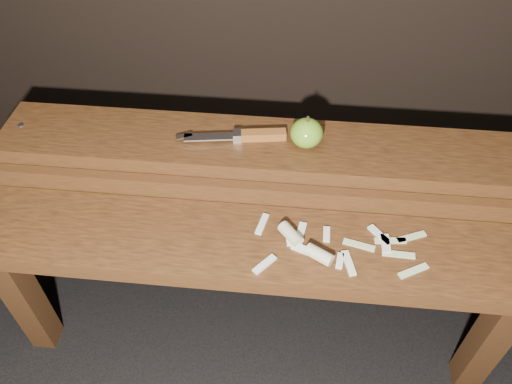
# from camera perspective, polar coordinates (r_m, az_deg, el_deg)

# --- Properties ---
(ground) EXTENTS (60.00, 60.00, 0.00)m
(ground) POSITION_cam_1_polar(r_m,az_deg,el_deg) (1.41, -0.25, -14.57)
(ground) COLOR black
(bench_front_tier) EXTENTS (1.20, 0.20, 0.42)m
(bench_front_tier) POSITION_cam_1_polar(r_m,az_deg,el_deg) (1.08, -0.65, -8.22)
(bench_front_tier) COLOR #331C0C
(bench_front_tier) RESTS_ON ground
(bench_rear_tier) EXTENTS (1.20, 0.21, 0.50)m
(bench_rear_tier) POSITION_cam_1_polar(r_m,az_deg,el_deg) (1.18, 0.52, 2.49)
(bench_rear_tier) COLOR #331C0C
(bench_rear_tier) RESTS_ON ground
(apple) EXTENTS (0.07, 0.07, 0.08)m
(apple) POSITION_cam_1_polar(r_m,az_deg,el_deg) (1.10, 5.80, 6.73)
(apple) COLOR #65981F
(apple) RESTS_ON bench_rear_tier
(knife) EXTENTS (0.25, 0.06, 0.02)m
(knife) POSITION_cam_1_polar(r_m,az_deg,el_deg) (1.12, -0.75, 6.47)
(knife) COLOR brown
(knife) RESTS_ON bench_rear_tier
(apple_scraps) EXTENTS (0.35, 0.16, 0.03)m
(apple_scraps) POSITION_cam_1_polar(r_m,az_deg,el_deg) (1.02, 7.53, -6.01)
(apple_scraps) COLOR beige
(apple_scraps) RESTS_ON bench_front_tier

